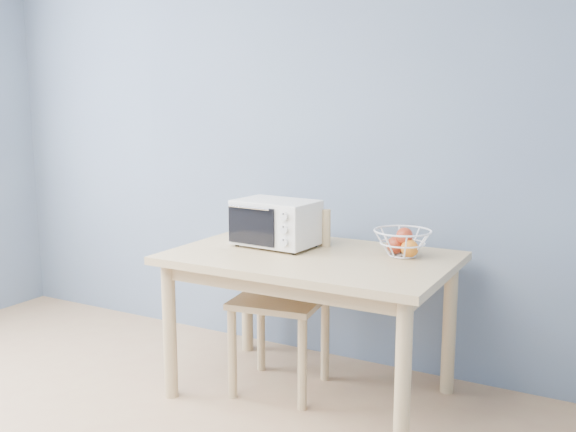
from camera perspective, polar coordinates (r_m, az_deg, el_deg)
The scene contains 4 objects.
dining_table at distance 3.26m, azimuth 2.05°, elevation -5.15°, with size 1.40×0.90×0.75m.
toaster_oven at distance 3.40m, azimuth -1.34°, elevation -0.53°, with size 0.44×0.33×0.25m.
fruit_basket at distance 3.23m, azimuth 10.23°, elevation -2.27°, with size 0.36×0.36×0.15m.
dining_chair at distance 3.42m, azimuth -0.43°, elevation -7.59°, with size 0.50×0.50×0.95m.
Camera 1 is at (2.07, -1.12, 1.49)m, focal length 40.00 mm.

